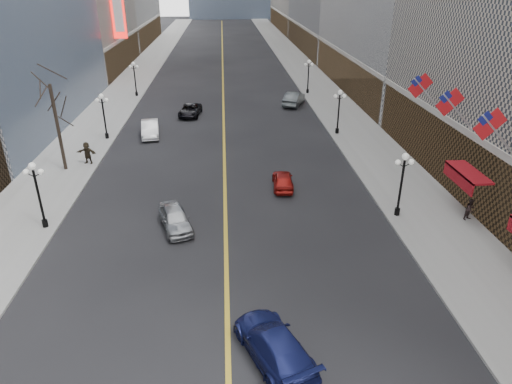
{
  "coord_description": "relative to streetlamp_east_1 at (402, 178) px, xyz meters",
  "views": [
    {
      "loc": [
        0.19,
        3.05,
        15.1
      ],
      "look_at": [
        1.38,
        20.16,
        6.92
      ],
      "focal_mm": 32.0,
      "sensor_mm": 36.0,
      "label": 1
    }
  ],
  "objects": [
    {
      "name": "sidewalk_east",
      "position": [
        2.2,
        40.0,
        -2.83
      ],
      "size": [
        6.0,
        230.0,
        0.15
      ],
      "primitive_type": "cube",
      "color": "gray",
      "rests_on": "ground"
    },
    {
      "name": "sidewalk_west",
      "position": [
        -25.8,
        40.0,
        -2.83
      ],
      "size": [
        6.0,
        230.0,
        0.15
      ],
      "primitive_type": "cube",
      "color": "gray",
      "rests_on": "ground"
    },
    {
      "name": "lane_line",
      "position": [
        -11.8,
        50.0,
        -2.89
      ],
      "size": [
        0.25,
        200.0,
        0.02
      ],
      "primitive_type": "cube",
      "color": "gold",
      "rests_on": "ground"
    },
    {
      "name": "streetlamp_east_1",
      "position": [
        0.0,
        0.0,
        0.0
      ],
      "size": [
        1.26,
        0.44,
        4.52
      ],
      "color": "black",
      "rests_on": "sidewalk_east"
    },
    {
      "name": "streetlamp_east_2",
      "position": [
        0.0,
        18.0,
        0.0
      ],
      "size": [
        1.26,
        0.44,
        4.52
      ],
      "color": "black",
      "rests_on": "sidewalk_east"
    },
    {
      "name": "streetlamp_east_3",
      "position": [
        0.0,
        36.0,
        0.0
      ],
      "size": [
        1.26,
        0.44,
        4.52
      ],
      "color": "black",
      "rests_on": "sidewalk_east"
    },
    {
      "name": "streetlamp_west_1",
      "position": [
        -23.6,
        0.0,
        0.0
      ],
      "size": [
        1.26,
        0.44,
        4.52
      ],
      "color": "black",
      "rests_on": "sidewalk_west"
    },
    {
      "name": "streetlamp_west_2",
      "position": [
        -23.6,
        18.0,
        0.0
      ],
      "size": [
        1.26,
        0.44,
        4.52
      ],
      "color": "black",
      "rests_on": "sidewalk_west"
    },
    {
      "name": "streetlamp_west_3",
      "position": [
        -23.6,
        36.0,
        0.0
      ],
      "size": [
        1.26,
        0.44,
        4.52
      ],
      "color": "black",
      "rests_on": "sidewalk_west"
    },
    {
      "name": "flag_3",
      "position": [
        3.51,
        -3.0,
        4.39
      ],
      "size": [
        2.87,
        0.12,
        2.87
      ],
      "color": "#B2B2B7",
      "rests_on": "ground"
    },
    {
      "name": "flag_4",
      "position": [
        3.51,
        2.0,
        4.39
      ],
      "size": [
        2.87,
        0.12,
        2.87
      ],
      "color": "#B2B2B7",
      "rests_on": "ground"
    },
    {
      "name": "flag_5",
      "position": [
        3.51,
        7.0,
        4.39
      ],
      "size": [
        2.87,
        0.12,
        2.87
      ],
      "color": "#B2B2B7",
      "rests_on": "ground"
    },
    {
      "name": "awning_c",
      "position": [
        4.3,
        -0.0,
        0.18
      ],
      "size": [
        1.4,
        4.0,
        0.93
      ],
      "color": "maroon",
      "rests_on": "ground"
    },
    {
      "name": "tree_west_far",
      "position": [
        -25.3,
        10.0,
        3.34
      ],
      "size": [
        3.6,
        3.6,
        7.92
      ],
      "color": "#2D231C",
      "rests_on": "sidewalk_west"
    },
    {
      "name": "car_nb_near",
      "position": [
        -15.07,
        -0.54,
        -2.17
      ],
      "size": [
        2.9,
        4.6,
        1.46
      ],
      "primitive_type": "imported",
      "rotation": [
        0.0,
        0.0,
        0.3
      ],
      "color": "#95989C",
      "rests_on": "ground"
    },
    {
      "name": "car_nb_mid",
      "position": [
        -19.36,
        18.84,
        -2.11
      ],
      "size": [
        2.3,
        4.97,
        1.58
      ],
      "primitive_type": "imported",
      "rotation": [
        0.0,
        0.0,
        0.13
      ],
      "color": "silver",
      "rests_on": "ground"
    },
    {
      "name": "car_nb_far",
      "position": [
        -15.71,
        26.07,
        -2.23
      ],
      "size": [
        2.79,
        5.08,
        1.35
      ],
      "primitive_type": "imported",
      "rotation": [
        0.0,
        0.0,
        -0.12
      ],
      "color": "black",
      "rests_on": "ground"
    },
    {
      "name": "car_sb_near",
      "position": [
        -9.8,
        -12.23,
        -2.14
      ],
      "size": [
        3.89,
        5.64,
        1.52
      ],
      "primitive_type": "imported",
      "rotation": [
        0.0,
        0.0,
        3.52
      ],
      "color": "#161C52",
      "rests_on": "ground"
    },
    {
      "name": "car_sb_mid",
      "position": [
        -7.27,
        5.25,
        -2.25
      ],
      "size": [
        1.75,
        3.91,
        1.31
      ],
      "primitive_type": "imported",
      "rotation": [
        0.0,
        0.0,
        3.09
      ],
      "color": "#9E1511",
      "rests_on": "ground"
    },
    {
      "name": "car_sb_far",
      "position": [
        -2.8,
        30.05,
        -2.04
      ],
      "size": [
        3.61,
        5.53,
        1.72
      ],
      "primitive_type": "imported",
      "rotation": [
        0.0,
        0.0,
        2.77
      ],
      "color": "#44494A",
      "rests_on": "ground"
    },
    {
      "name": "ped_east_walk",
      "position": [
        4.6,
        -0.97,
        -2.0
      ],
      "size": [
        0.84,
        0.68,
        1.51
      ],
      "primitive_type": "imported",
      "rotation": [
        0.0,
        0.0,
        0.45
      ],
      "color": "black",
      "rests_on": "sidewalk_east"
    },
    {
      "name": "ped_west_far",
      "position": [
        -23.69,
        11.19,
        -1.78
      ],
      "size": [
        1.87,
        0.97,
        1.94
      ],
      "primitive_type": "imported",
      "rotation": [
        0.0,
        0.0,
        -0.26
      ],
      "color": "black",
      "rests_on": "sidewalk_west"
    }
  ]
}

